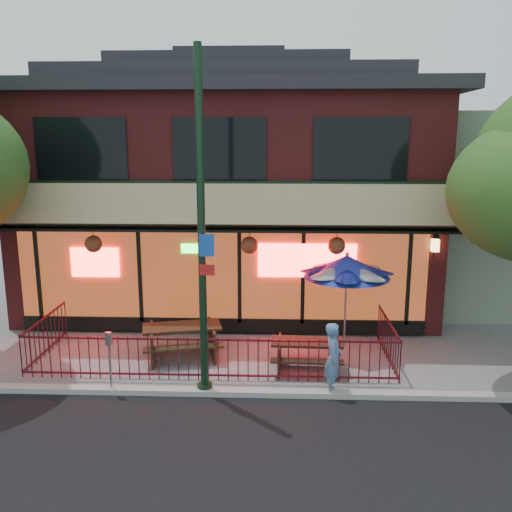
{
  "coord_description": "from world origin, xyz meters",
  "views": [
    {
      "loc": [
        1.5,
        -10.93,
        5.22
      ],
      "look_at": [
        0.99,
        2.0,
        2.45
      ],
      "focal_mm": 38.0,
      "sensor_mm": 36.0,
      "label": 1
    }
  ],
  "objects_px": {
    "street_light": "(202,246)",
    "pedestrian": "(333,359)",
    "picnic_table_right": "(307,351)",
    "parking_meter_near": "(109,352)",
    "picnic_table_left": "(182,336)",
    "patio_umbrella": "(347,266)"
  },
  "relations": [
    {
      "from": "street_light",
      "to": "parking_meter_near",
      "type": "xyz_separation_m",
      "value": [
        -1.97,
        -0.08,
        -2.24
      ]
    },
    {
      "from": "street_light",
      "to": "picnic_table_left",
      "type": "distance_m",
      "value": 3.34
    },
    {
      "from": "patio_umbrella",
      "to": "picnic_table_right",
      "type": "bearing_deg",
      "value": -124.63
    },
    {
      "from": "street_light",
      "to": "parking_meter_near",
      "type": "relative_size",
      "value": 5.23
    },
    {
      "from": "patio_umbrella",
      "to": "pedestrian",
      "type": "relative_size",
      "value": 1.59
    },
    {
      "from": "street_light",
      "to": "picnic_table_left",
      "type": "xyz_separation_m",
      "value": [
        -0.8,
        1.9,
        -2.62
      ]
    },
    {
      "from": "patio_umbrella",
      "to": "pedestrian",
      "type": "height_order",
      "value": "patio_umbrella"
    },
    {
      "from": "street_light",
      "to": "picnic_table_right",
      "type": "height_order",
      "value": "street_light"
    },
    {
      "from": "street_light",
      "to": "parking_meter_near",
      "type": "bearing_deg",
      "value": -177.75
    },
    {
      "from": "picnic_table_right",
      "to": "parking_meter_near",
      "type": "distance_m",
      "value": 4.42
    },
    {
      "from": "patio_umbrella",
      "to": "street_light",
      "type": "bearing_deg",
      "value": -139.28
    },
    {
      "from": "street_light",
      "to": "pedestrian",
      "type": "xyz_separation_m",
      "value": [
        2.69,
        0.05,
        -2.37
      ]
    },
    {
      "from": "picnic_table_left",
      "to": "parking_meter_near",
      "type": "xyz_separation_m",
      "value": [
        -1.17,
        -1.98,
        0.38
      ]
    },
    {
      "from": "parking_meter_near",
      "to": "picnic_table_right",
      "type": "bearing_deg",
      "value": 18.03
    },
    {
      "from": "patio_umbrella",
      "to": "pedestrian",
      "type": "xyz_separation_m",
      "value": [
        -0.57,
        -2.75,
        -1.34
      ]
    },
    {
      "from": "street_light",
      "to": "patio_umbrella",
      "type": "relative_size",
      "value": 2.82
    },
    {
      "from": "picnic_table_right",
      "to": "parking_meter_near",
      "type": "relative_size",
      "value": 1.25
    },
    {
      "from": "street_light",
      "to": "pedestrian",
      "type": "distance_m",
      "value": 3.58
    },
    {
      "from": "picnic_table_left",
      "to": "patio_umbrella",
      "type": "xyz_separation_m",
      "value": [
        4.06,
        0.9,
        1.59
      ]
    },
    {
      "from": "patio_umbrella",
      "to": "parking_meter_near",
      "type": "bearing_deg",
      "value": -151.14
    },
    {
      "from": "picnic_table_right",
      "to": "pedestrian",
      "type": "height_order",
      "value": "pedestrian"
    },
    {
      "from": "picnic_table_left",
      "to": "picnic_table_right",
      "type": "distance_m",
      "value": 3.07
    }
  ]
}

